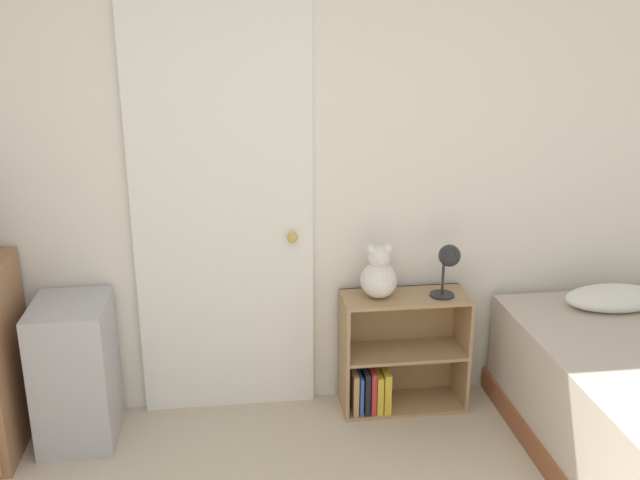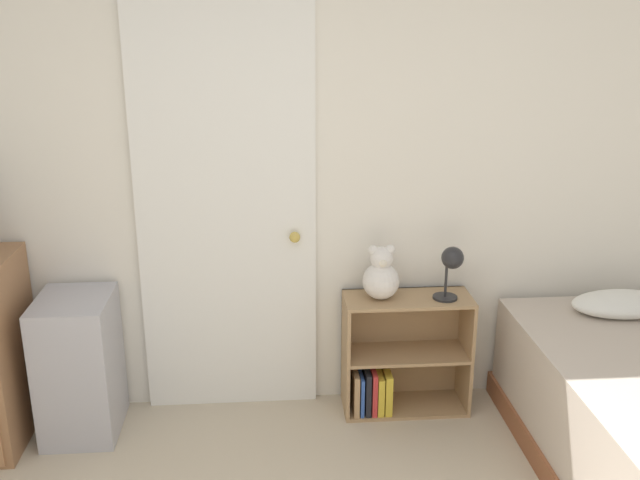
{
  "view_description": "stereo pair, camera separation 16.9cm",
  "coord_description": "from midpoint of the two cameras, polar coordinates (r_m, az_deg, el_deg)",
  "views": [
    {
      "loc": [
        -0.16,
        -1.27,
        2.05
      ],
      "look_at": [
        0.26,
        1.97,
        0.99
      ],
      "focal_mm": 40.0,
      "sensor_mm": 36.0,
      "label": 1
    },
    {
      "loc": [
        0.0,
        -1.28,
        2.05
      ],
      "look_at": [
        0.26,
        1.97,
        0.99
      ],
      "focal_mm": 40.0,
      "sensor_mm": 36.0,
      "label": 2
    }
  ],
  "objects": [
    {
      "name": "storage_bin",
      "position": [
        3.77,
        -17.52,
        -9.57
      ],
      "size": [
        0.36,
        0.44,
        0.72
      ],
      "color": "#ADADB7",
      "rests_on": "ground_plane"
    },
    {
      "name": "wall_back",
      "position": [
        3.61,
        -3.08,
        5.55
      ],
      "size": [
        10.0,
        0.06,
        2.55
      ],
      "color": "white",
      "rests_on": "ground_plane"
    },
    {
      "name": "bookshelf",
      "position": [
        3.86,
        7.3,
        -9.67
      ],
      "size": [
        0.66,
        0.27,
        0.64
      ],
      "color": "tan",
      "rests_on": "ground_plane"
    },
    {
      "name": "teddy_bear",
      "position": [
        3.63,
        6.18,
        -2.88
      ],
      "size": [
        0.19,
        0.19,
        0.29
      ],
      "color": "silver",
      "rests_on": "bookshelf"
    },
    {
      "name": "door_closed",
      "position": [
        3.62,
        -6.21,
        1.76
      ],
      "size": [
        0.9,
        0.09,
        2.09
      ],
      "color": "white",
      "rests_on": "ground_plane"
    },
    {
      "name": "desk_lamp",
      "position": [
        3.65,
        11.74,
        -1.81
      ],
      "size": [
        0.14,
        0.14,
        0.28
      ],
      "color": "#262628",
      "rests_on": "bookshelf"
    }
  ]
}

